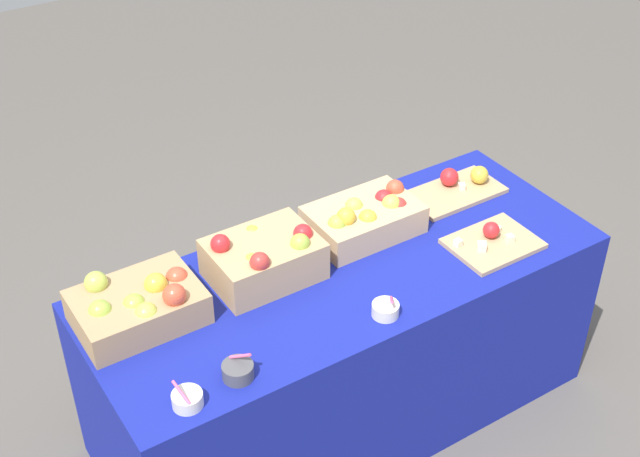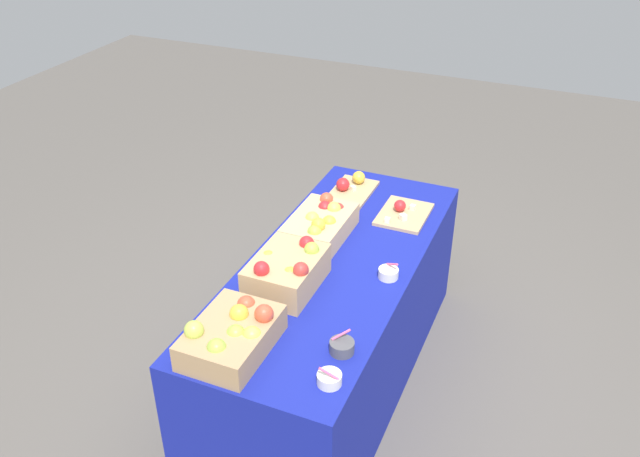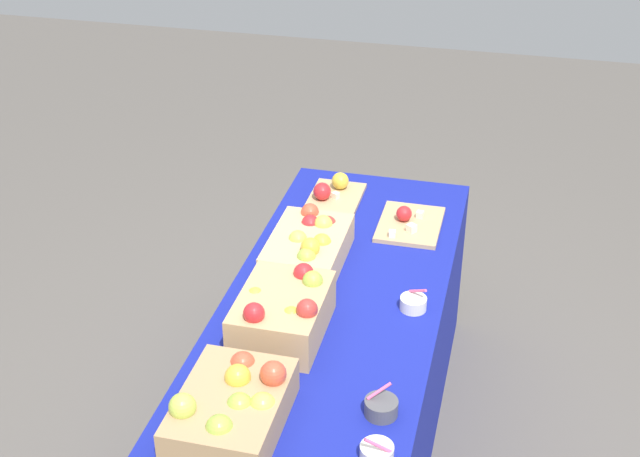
% 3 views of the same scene
% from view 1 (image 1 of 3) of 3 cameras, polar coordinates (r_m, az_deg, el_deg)
% --- Properties ---
extents(ground_plane, '(10.00, 10.00, 0.00)m').
position_cam_1_polar(ground_plane, '(3.64, 1.45, -11.78)').
color(ground_plane, '#56514C').
extents(table, '(1.90, 0.76, 0.74)m').
position_cam_1_polar(table, '(3.38, 1.54, -7.55)').
color(table, navy).
rests_on(table, ground_plane).
extents(apple_crate_left, '(0.41, 0.29, 0.17)m').
position_cam_1_polar(apple_crate_left, '(2.94, -11.75, -4.90)').
color(apple_crate_left, tan).
rests_on(apple_crate_left, table).
extents(apple_crate_middle, '(0.38, 0.28, 0.20)m').
position_cam_1_polar(apple_crate_middle, '(3.06, -3.69, -1.92)').
color(apple_crate_middle, tan).
rests_on(apple_crate_middle, table).
extents(apple_crate_right, '(0.41, 0.27, 0.17)m').
position_cam_1_polar(apple_crate_right, '(3.28, 2.94, 0.73)').
color(apple_crate_right, tan).
rests_on(apple_crate_right, table).
extents(cutting_board_front, '(0.32, 0.25, 0.08)m').
position_cam_1_polar(cutting_board_front, '(3.30, 11.16, -0.83)').
color(cutting_board_front, tan).
rests_on(cutting_board_front, table).
extents(cutting_board_back, '(0.39, 0.21, 0.09)m').
position_cam_1_polar(cutting_board_back, '(3.57, 8.97, 2.70)').
color(cutting_board_back, tan).
rests_on(cutting_board_back, table).
extents(sample_bowl_near, '(0.09, 0.09, 0.09)m').
position_cam_1_polar(sample_bowl_near, '(2.94, 4.29, -5.28)').
color(sample_bowl_near, silver).
rests_on(sample_bowl_near, table).
extents(sample_bowl_mid, '(0.10, 0.10, 0.10)m').
position_cam_1_polar(sample_bowl_mid, '(2.73, -5.37, -9.21)').
color(sample_bowl_mid, '#4C4C51').
rests_on(sample_bowl_mid, table).
extents(sample_bowl_far, '(0.09, 0.09, 0.09)m').
position_cam_1_polar(sample_bowl_far, '(2.67, -8.64, -10.95)').
color(sample_bowl_far, silver).
rests_on(sample_bowl_far, table).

